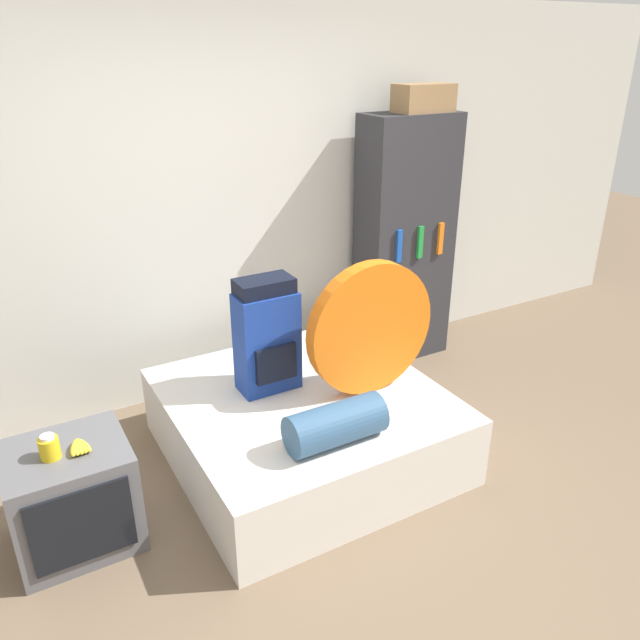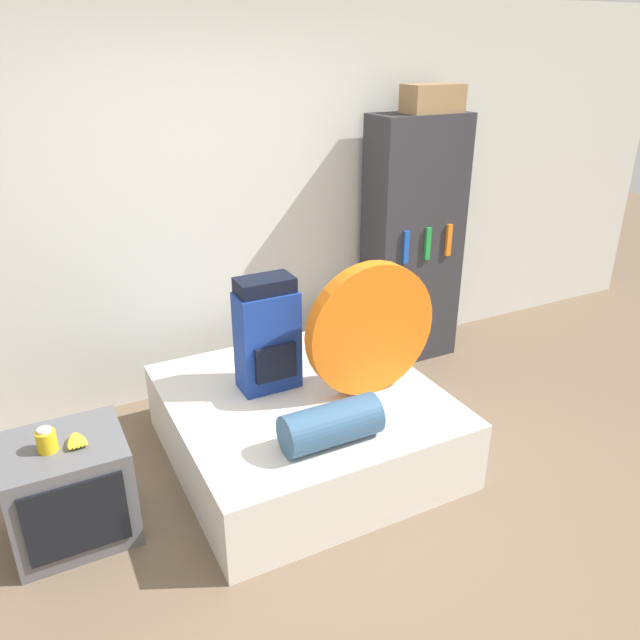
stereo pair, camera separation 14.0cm
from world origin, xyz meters
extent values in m
plane|color=brown|center=(0.00, 0.00, 0.00)|extent=(16.00, 16.00, 0.00)
cube|color=silver|center=(0.00, 1.94, 1.30)|extent=(8.00, 0.05, 2.60)
cube|color=silver|center=(0.02, 0.83, 0.21)|extent=(1.51, 1.53, 0.42)
cube|color=navy|center=(-0.12, 1.01, 0.72)|extent=(0.35, 0.20, 0.60)
cube|color=black|center=(-0.12, 1.02, 1.07)|extent=(0.32, 0.19, 0.09)
cube|color=black|center=(-0.12, 0.89, 0.63)|extent=(0.25, 0.03, 0.22)
cylinder|color=orange|center=(0.38, 0.70, 0.82)|extent=(0.79, 0.09, 0.79)
cylinder|color=#33567A|center=(-0.07, 0.33, 0.53)|extent=(0.52, 0.22, 0.22)
cube|color=#5B5B60|center=(-1.31, 0.76, 0.27)|extent=(0.57, 0.50, 0.54)
cube|color=black|center=(-1.31, 0.51, 0.29)|extent=(0.46, 0.02, 0.39)
cylinder|color=gold|center=(-1.37, 0.74, 0.60)|extent=(0.09, 0.09, 0.11)
cylinder|color=white|center=(-1.37, 0.74, 0.66)|extent=(0.06, 0.06, 0.02)
ellipsoid|color=yellow|center=(-1.26, 0.73, 0.56)|extent=(0.08, 0.14, 0.04)
ellipsoid|color=yellow|center=(-1.25, 0.73, 0.56)|extent=(0.06, 0.14, 0.04)
ellipsoid|color=yellow|center=(-1.24, 0.73, 0.56)|extent=(0.04, 0.14, 0.04)
ellipsoid|color=yellow|center=(-1.23, 0.73, 0.56)|extent=(0.06, 0.14, 0.04)
ellipsoid|color=yellow|center=(-1.22, 0.73, 0.56)|extent=(0.08, 0.14, 0.04)
cube|color=#2D2D33|center=(1.34, 1.67, 0.93)|extent=(0.71, 0.34, 1.86)
cube|color=#194CB2|center=(1.15, 1.49, 0.97)|extent=(0.04, 0.02, 0.24)
cube|color=#1E8E38|center=(1.34, 1.49, 0.97)|extent=(0.04, 0.02, 0.24)
cube|color=orange|center=(1.53, 1.49, 0.97)|extent=(0.04, 0.02, 0.24)
cube|color=#99754C|center=(1.41, 1.64, 1.95)|extent=(0.41, 0.22, 0.19)
camera|label=1|loc=(-1.46, -1.95, 2.31)|focal=35.00mm
camera|label=2|loc=(-1.33, -2.02, 2.31)|focal=35.00mm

